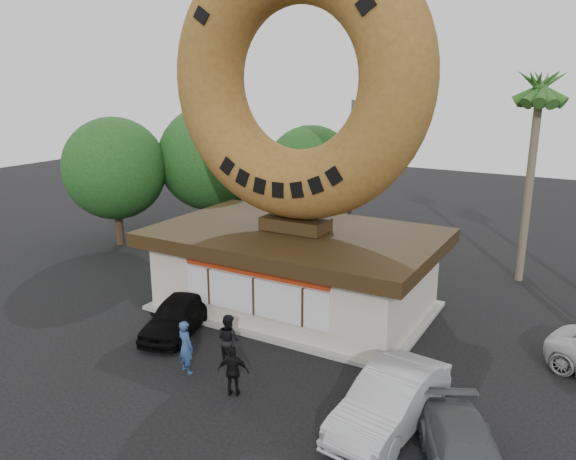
# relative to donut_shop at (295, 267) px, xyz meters

# --- Properties ---
(ground) EXTENTS (90.00, 90.00, 0.00)m
(ground) POSITION_rel_donut_shop_xyz_m (0.00, -5.98, -1.77)
(ground) COLOR black
(ground) RESTS_ON ground
(donut_shop) EXTENTS (11.20, 7.20, 3.80)m
(donut_shop) POSITION_rel_donut_shop_xyz_m (0.00, 0.00, 0.00)
(donut_shop) COLOR beige
(donut_shop) RESTS_ON ground
(giant_donut) EXTENTS (10.56, 2.69, 10.56)m
(giant_donut) POSITION_rel_donut_shop_xyz_m (0.00, 0.02, 7.32)
(giant_donut) COLOR olive
(giant_donut) RESTS_ON donut_shop
(tree_west) EXTENTS (6.00, 6.00, 7.65)m
(tree_west) POSITION_rel_donut_shop_xyz_m (-9.50, 7.02, 2.87)
(tree_west) COLOR #473321
(tree_west) RESTS_ON ground
(tree_mid) EXTENTS (5.20, 5.20, 6.63)m
(tree_mid) POSITION_rel_donut_shop_xyz_m (-4.00, 9.02, 2.25)
(tree_mid) COLOR #473321
(tree_mid) RESTS_ON ground
(tree_far) EXTENTS (5.60, 5.60, 7.14)m
(tree_far) POSITION_rel_donut_shop_xyz_m (-13.00, 3.02, 2.56)
(tree_far) COLOR #473321
(tree_far) RESTS_ON ground
(palm_near) EXTENTS (2.60, 2.60, 9.75)m
(palm_near) POSITION_rel_donut_shop_xyz_m (7.50, 8.02, 6.65)
(palm_near) COLOR #726651
(palm_near) RESTS_ON ground
(street_lamp) EXTENTS (2.11, 0.20, 8.00)m
(street_lamp) POSITION_rel_donut_shop_xyz_m (-1.86, 10.02, 2.72)
(street_lamp) COLOR #59595E
(street_lamp) RESTS_ON ground
(person_left) EXTENTS (0.73, 0.58, 1.76)m
(person_left) POSITION_rel_donut_shop_xyz_m (-0.47, -6.31, -0.88)
(person_left) COLOR navy
(person_left) RESTS_ON ground
(person_center) EXTENTS (0.99, 0.86, 1.74)m
(person_center) POSITION_rel_donut_shop_xyz_m (0.38, -5.19, -0.90)
(person_center) COLOR black
(person_center) RESTS_ON ground
(person_right) EXTENTS (1.01, 0.71, 1.59)m
(person_right) POSITION_rel_donut_shop_xyz_m (1.63, -6.69, -0.97)
(person_right) COLOR black
(person_right) RESTS_ON ground
(car_black) EXTENTS (2.70, 4.29, 1.36)m
(car_black) POSITION_rel_donut_shop_xyz_m (-2.64, -4.22, -1.09)
(car_black) COLOR black
(car_black) RESTS_ON ground
(car_silver) EXTENTS (2.15, 4.85, 1.55)m
(car_silver) POSITION_rel_donut_shop_xyz_m (6.17, -5.86, -0.99)
(car_silver) COLOR #AAABAF
(car_silver) RESTS_ON ground
(car_grey) EXTENTS (3.43, 4.57, 1.23)m
(car_grey) POSITION_rel_donut_shop_xyz_m (8.45, -7.01, -1.15)
(car_grey) COLOR #535658
(car_grey) RESTS_ON ground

